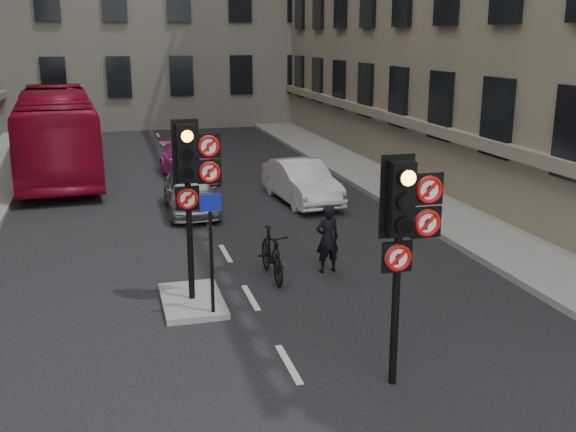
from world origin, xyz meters
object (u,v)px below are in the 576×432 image
motorcycle (272,254)px  info_sign (211,237)px  signal_far (192,172)px  bus_red (57,132)px  car_silver (190,192)px  car_pink (188,163)px  motorcyclist (327,239)px  signal_near (405,223)px  car_white (301,182)px

motorcycle → info_sign: (-1.60, -1.82, 1.05)m
signal_far → bus_red: signal_far is taller
car_silver → car_pink: bearing=85.0°
motorcyclist → info_sign: bearing=26.6°
bus_red → info_sign: bearing=-80.3°
signal_near → signal_far: signal_far is taller
motorcycle → motorcyclist: size_ratio=1.20×
signal_near → motorcycle: size_ratio=1.91×
info_sign → motorcyclist: bearing=29.2°
signal_far → motorcycle: (1.81, 1.01, -2.14)m
info_sign → car_pink: bearing=81.1°
car_white → signal_near: bearing=-103.7°
motorcycle → signal_far: bearing=-151.0°
signal_near → info_sign: (-2.39, 3.19, -0.97)m
car_white → motorcycle: car_white is taller
car_silver → motorcycle: (1.01, -6.26, -0.07)m
signal_near → car_white: (1.81, 11.61, -1.91)m
motorcyclist → bus_red: bearing=-70.8°
bus_red → motorcycle: bus_red is taller
car_silver → signal_near: bearing=-79.8°
bus_red → car_silver: bearing=-63.6°
bus_red → motorcyclist: (6.51, -13.45, -0.82)m
signal_near → motorcyclist: signal_near is taller
car_silver → car_white: (3.61, 0.35, 0.04)m
car_white → motorcyclist: 6.64m
signal_near → car_silver: bearing=99.1°
motorcyclist → info_sign: 3.58m
bus_red → car_pink: bearing=-28.9°
car_pink → signal_near: bearing=-91.4°
motorcycle → info_sign: size_ratio=0.81×
signal_far → motorcyclist: 3.83m
car_white → motorcyclist: (-1.28, -6.52, 0.11)m
signal_near → signal_far: bearing=123.0°
motorcyclist → car_pink: bearing=-87.6°
signal_far → car_white: signal_far is taller
car_white → bus_red: (-7.80, 6.93, 0.93)m
car_silver → motorcyclist: size_ratio=2.37×
signal_far → bus_red: bearing=103.1°
car_white → motorcyclist: size_ratio=2.60×
car_pink → info_sign: bearing=-100.7°
signal_near → car_pink: bearing=94.4°
signal_far → info_sign: bearing=-75.3°
bus_red → signal_far: bearing=-80.4°
car_pink → motorcyclist: motorcyclist is taller
signal_near → bus_red: (-5.99, 18.54, -0.98)m
car_pink → motorcycle: size_ratio=2.18×
signal_far → bus_red: (-3.39, 14.54, -1.10)m
info_sign → signal_near: bearing=-57.2°
car_silver → bus_red: 8.45m
car_pink → car_silver: bearing=-102.0°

